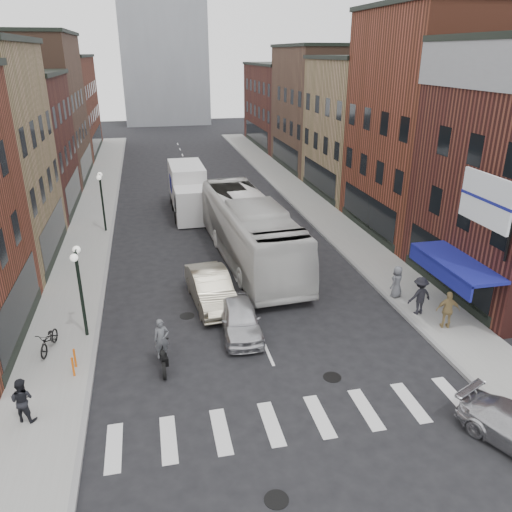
{
  "coord_description": "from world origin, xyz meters",
  "views": [
    {
      "loc": [
        -4.25,
        -15.88,
        11.52
      ],
      "look_at": [
        0.59,
        6.18,
        2.27
      ],
      "focal_mm": 35.0,
      "sensor_mm": 36.0,
      "label": 1
    }
  ],
  "objects_px": {
    "box_truck": "(188,191)",
    "ped_right_a": "(420,296)",
    "motorcycle_rider": "(162,346)",
    "ped_right_c": "(397,282)",
    "billboard_sign": "(488,202)",
    "streetlamp_near": "(79,277)",
    "ped_left_solo": "(22,400)",
    "ped_right_b": "(448,310)",
    "transit_bus": "(250,230)",
    "sedan_left_far": "(211,288)",
    "parked_bicycle": "(49,340)",
    "bike_rack": "(74,362)",
    "sedan_left_near": "(240,318)",
    "streetlamp_far": "(101,191)"
  },
  "relations": [
    {
      "from": "box_truck",
      "to": "ped_right_a",
      "type": "relative_size",
      "value": 4.44
    },
    {
      "from": "motorcycle_rider",
      "to": "ped_right_c",
      "type": "relative_size",
      "value": 1.33
    },
    {
      "from": "billboard_sign",
      "to": "ped_right_c",
      "type": "height_order",
      "value": "billboard_sign"
    },
    {
      "from": "streetlamp_near",
      "to": "ped_right_a",
      "type": "distance_m",
      "value": 15.18
    },
    {
      "from": "ped_left_solo",
      "to": "ped_right_b",
      "type": "relative_size",
      "value": 0.91
    },
    {
      "from": "streetlamp_near",
      "to": "ped_right_b",
      "type": "distance_m",
      "value": 15.91
    },
    {
      "from": "transit_bus",
      "to": "sedan_left_far",
      "type": "relative_size",
      "value": 2.67
    },
    {
      "from": "billboard_sign",
      "to": "sedan_left_far",
      "type": "xyz_separation_m",
      "value": [
        -10.27,
        5.5,
        -5.3
      ]
    },
    {
      "from": "motorcycle_rider",
      "to": "parked_bicycle",
      "type": "height_order",
      "value": "motorcycle_rider"
    },
    {
      "from": "ped_left_solo",
      "to": "sedan_left_far",
      "type": "bearing_deg",
      "value": -115.43
    },
    {
      "from": "sedan_left_far",
      "to": "ped_right_a",
      "type": "xyz_separation_m",
      "value": [
        9.29,
        -3.32,
        0.23
      ]
    },
    {
      "from": "ped_right_b",
      "to": "ped_left_solo",
      "type": "bearing_deg",
      "value": 23.59
    },
    {
      "from": "parked_bicycle",
      "to": "ped_left_solo",
      "type": "bearing_deg",
      "value": -81.22
    },
    {
      "from": "motorcycle_rider",
      "to": "transit_bus",
      "type": "xyz_separation_m",
      "value": [
        5.54,
        10.06,
        0.87
      ]
    },
    {
      "from": "streetlamp_near",
      "to": "motorcycle_rider",
      "type": "bearing_deg",
      "value": -43.54
    },
    {
      "from": "ped_left_solo",
      "to": "box_truck",
      "type": "bearing_deg",
      "value": -88.88
    },
    {
      "from": "ped_left_solo",
      "to": "ped_right_c",
      "type": "bearing_deg",
      "value": -141.08
    },
    {
      "from": "sedan_left_far",
      "to": "box_truck",
      "type": "bearing_deg",
      "value": 83.52
    },
    {
      "from": "motorcycle_rider",
      "to": "ped_right_c",
      "type": "distance_m",
      "value": 12.17
    },
    {
      "from": "motorcycle_rider",
      "to": "ped_right_a",
      "type": "xyz_separation_m",
      "value": [
        11.86,
        1.67,
        0.06
      ]
    },
    {
      "from": "sedan_left_far",
      "to": "parked_bicycle",
      "type": "distance_m",
      "value": 7.65
    },
    {
      "from": "ped_right_b",
      "to": "ped_right_c",
      "type": "bearing_deg",
      "value": -61.58
    },
    {
      "from": "ped_right_a",
      "to": "transit_bus",
      "type": "bearing_deg",
      "value": -61.02
    },
    {
      "from": "bike_rack",
      "to": "ped_left_solo",
      "type": "distance_m",
      "value": 2.84
    },
    {
      "from": "sedan_left_near",
      "to": "billboard_sign",
      "type": "bearing_deg",
      "value": -12.53
    },
    {
      "from": "bike_rack",
      "to": "parked_bicycle",
      "type": "xyz_separation_m",
      "value": [
        -1.15,
        1.78,
        0.08
      ]
    },
    {
      "from": "sedan_left_far",
      "to": "ped_right_c",
      "type": "bearing_deg",
      "value": -14.52
    },
    {
      "from": "sedan_left_near",
      "to": "sedan_left_far",
      "type": "height_order",
      "value": "sedan_left_far"
    },
    {
      "from": "streetlamp_far",
      "to": "ped_left_solo",
      "type": "relative_size",
      "value": 2.59
    },
    {
      "from": "bike_rack",
      "to": "ped_right_a",
      "type": "distance_m",
      "value": 15.28
    },
    {
      "from": "motorcycle_rider",
      "to": "streetlamp_near",
      "type": "bearing_deg",
      "value": 129.28
    },
    {
      "from": "streetlamp_near",
      "to": "bike_rack",
      "type": "relative_size",
      "value": 5.14
    },
    {
      "from": "streetlamp_far",
      "to": "parked_bicycle",
      "type": "relative_size",
      "value": 2.26
    },
    {
      "from": "billboard_sign",
      "to": "ped_right_a",
      "type": "relative_size",
      "value": 2.02
    },
    {
      "from": "sedan_left_far",
      "to": "transit_bus",
      "type": "bearing_deg",
      "value": 54.48
    },
    {
      "from": "streetlamp_far",
      "to": "ped_right_b",
      "type": "xyz_separation_m",
      "value": [
        15.55,
        -16.77,
        -1.89
      ]
    },
    {
      "from": "streetlamp_far",
      "to": "box_truck",
      "type": "distance_m",
      "value": 7.03
    },
    {
      "from": "motorcycle_rider",
      "to": "sedan_left_near",
      "type": "height_order",
      "value": "motorcycle_rider"
    },
    {
      "from": "motorcycle_rider",
      "to": "parked_bicycle",
      "type": "distance_m",
      "value": 4.96
    },
    {
      "from": "ped_left_solo",
      "to": "bike_rack",
      "type": "bearing_deg",
      "value": -97.83
    },
    {
      "from": "sedan_left_near",
      "to": "ped_left_solo",
      "type": "distance_m",
      "value": 9.1
    },
    {
      "from": "transit_bus",
      "to": "ped_right_c",
      "type": "bearing_deg",
      "value": -50.86
    },
    {
      "from": "streetlamp_far",
      "to": "motorcycle_rider",
      "type": "xyz_separation_m",
      "value": [
        3.14,
        -16.98,
        -1.9
      ]
    },
    {
      "from": "streetlamp_near",
      "to": "streetlamp_far",
      "type": "relative_size",
      "value": 1.0
    },
    {
      "from": "box_truck",
      "to": "ped_right_b",
      "type": "relative_size",
      "value": 4.68
    },
    {
      "from": "ped_right_c",
      "to": "streetlamp_far",
      "type": "bearing_deg",
      "value": -72.93
    },
    {
      "from": "parked_bicycle",
      "to": "ped_right_c",
      "type": "distance_m",
      "value": 16.22
    },
    {
      "from": "billboard_sign",
      "to": "parked_bicycle",
      "type": "height_order",
      "value": "billboard_sign"
    },
    {
      "from": "ped_left_solo",
      "to": "ped_right_c",
      "type": "distance_m",
      "value": 17.27
    },
    {
      "from": "ped_right_c",
      "to": "ped_right_a",
      "type": "bearing_deg",
      "value": 65.83
    }
  ]
}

